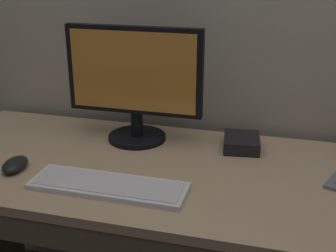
{
  "coord_description": "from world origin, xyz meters",
  "views": [
    {
      "loc": [
        0.22,
        -1.23,
        1.38
      ],
      "look_at": [
        -0.11,
        0.0,
        0.89
      ],
      "focal_mm": 48.06,
      "sensor_mm": 36.0,
      "label": 1
    }
  ],
  "objects": [
    {
      "name": "desk",
      "position": [
        0.0,
        -0.02,
        0.57
      ],
      "size": [
        1.87,
        0.69,
        0.75
      ],
      "color": "tan",
      "rests_on": "ground"
    },
    {
      "name": "external_monitor",
      "position": [
        -0.28,
        0.18,
        0.97
      ],
      "size": [
        0.48,
        0.21,
        0.41
      ],
      "color": "black",
      "rests_on": "desk"
    },
    {
      "name": "wired_keyboard",
      "position": [
        -0.24,
        -0.18,
        0.75
      ],
      "size": [
        0.46,
        0.14,
        0.02
      ],
      "color": "white",
      "rests_on": "desk"
    },
    {
      "name": "computer_mouse",
      "position": [
        -0.57,
        -0.14,
        0.76
      ],
      "size": [
        0.08,
        0.12,
        0.03
      ],
      "primitive_type": "ellipsoid",
      "rotation": [
        0.0,
        0.0,
        0.14
      ],
      "color": "black",
      "rests_on": "desk"
    },
    {
      "name": "external_drive_box",
      "position": [
        0.1,
        0.21,
        0.77
      ],
      "size": [
        0.14,
        0.16,
        0.04
      ],
      "primitive_type": "cube",
      "rotation": [
        0.0,
        0.0,
        0.12
      ],
      "color": "black",
      "rests_on": "desk"
    }
  ]
}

